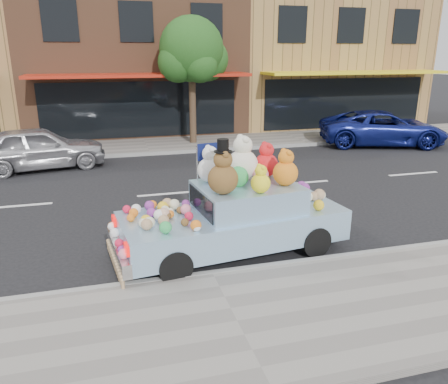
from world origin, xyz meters
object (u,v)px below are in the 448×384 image
object	(u,v)px
car_blue	(383,128)
art_car	(235,212)
car_silver	(38,148)
street_tree	(192,55)

from	to	relation	value
car_blue	art_car	world-z (taller)	art_car
car_silver	car_blue	world-z (taller)	car_silver
street_tree	car_blue	bearing A→B (deg)	-15.51
car_blue	art_car	xyz separation A→B (m)	(-9.09, -8.42, 0.10)
art_car	car_silver	bearing A→B (deg)	113.06
street_tree	car_blue	world-z (taller)	street_tree
street_tree	car_blue	distance (m)	8.59
car_silver	art_car	size ratio (longest dim) A/B	0.92
car_blue	car_silver	bearing A→B (deg)	109.83
street_tree	art_car	size ratio (longest dim) A/B	1.12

